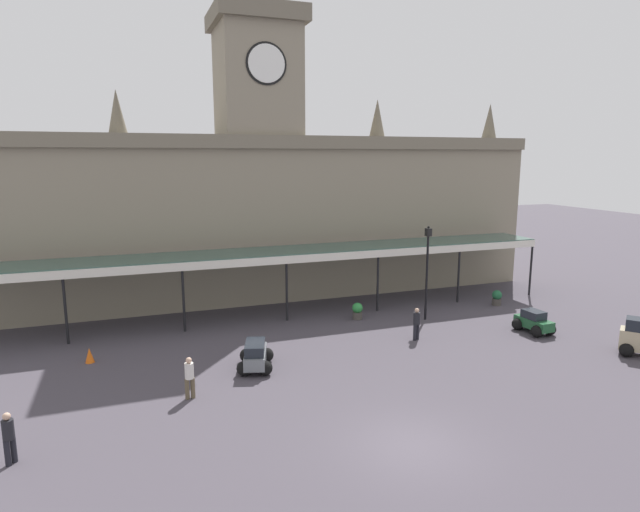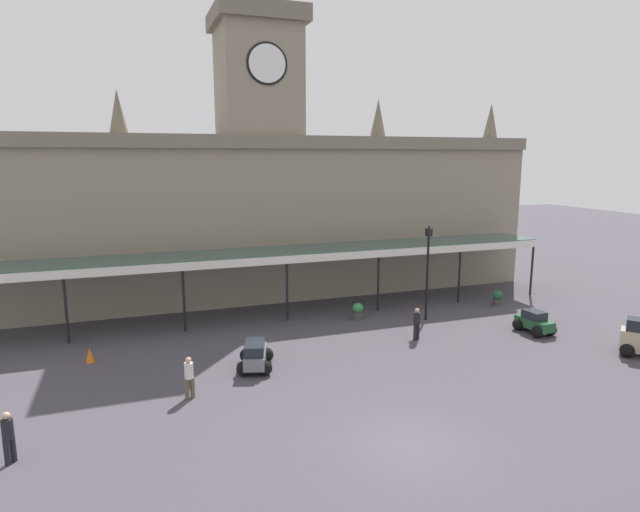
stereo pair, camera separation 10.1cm
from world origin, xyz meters
name	(u,v)px [view 2 (the right image)]	position (x,y,z in m)	size (l,w,h in m)	color
ground_plane	(410,446)	(0.00, 0.00, 0.00)	(140.00, 140.00, 0.00)	#453F48
station_building	(260,205)	(0.00, 20.44, 6.07)	(37.46, 5.57, 18.08)	gray
entrance_canopy	(281,253)	(0.00, 15.55, 3.69)	(34.28, 3.26, 3.84)	#38564C
car_grey_estate	(255,356)	(-3.29, 7.97, 0.56)	(1.94, 2.41, 1.27)	slate
car_green_sedan	(534,324)	(11.73, 7.82, 0.50)	(1.61, 2.10, 1.19)	#1E512D
pedestrian_near_entrance	(8,436)	(-11.96, 3.23, 0.91)	(0.34, 0.34, 1.67)	black
pedestrian_crossing_forecourt	(189,376)	(-6.34, 5.95, 0.91)	(0.39, 0.34, 1.67)	brown
pedestrian_beside_cars	(417,323)	(5.28, 8.91, 0.91)	(0.37, 0.34, 1.67)	black
victorian_lamppost	(428,263)	(7.52, 11.77, 3.33)	(0.30, 0.30, 5.41)	black
traffic_cone	(90,355)	(-10.21, 11.24, 0.35)	(0.40, 0.40, 0.69)	orange
planter_near_kerb	(358,311)	(3.88, 13.17, 0.49)	(0.60, 0.60, 0.96)	#47423D
planter_by_canopy	(498,298)	(13.31, 12.87, 0.49)	(0.60, 0.60, 0.96)	#47423D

